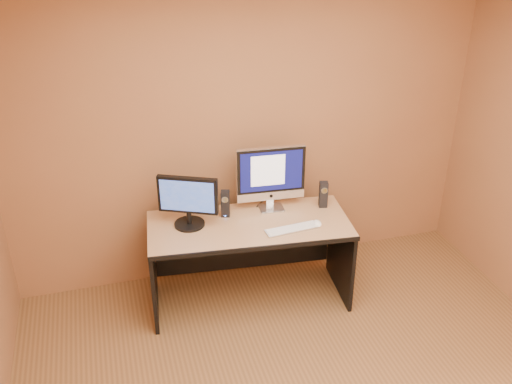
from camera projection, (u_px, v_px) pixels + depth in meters
walls at (347, 265)px, 3.01m from camera, size 4.00×4.00×2.60m
ceiling at (369, 11)px, 2.41m from camera, size 4.00×4.00×0.00m
desk at (249, 262)px, 4.66m from camera, size 1.65×0.86×0.73m
imac at (272, 179)px, 4.58m from camera, size 0.58×0.25×0.55m
second_monitor at (188, 202)px, 4.38m from camera, size 0.53×0.42×0.42m
speaker_left at (225, 204)px, 4.56m from camera, size 0.09×0.09×0.22m
speaker_right at (323, 194)px, 4.70m from camera, size 0.08×0.09×0.22m
keyboard at (292, 229)px, 4.41m from camera, size 0.44×0.15×0.02m
mouse at (318, 223)px, 4.46m from camera, size 0.06×0.10×0.04m
cable_a at (269, 202)px, 4.81m from camera, size 0.06×0.21×0.01m
cable_b at (261, 202)px, 4.80m from camera, size 0.13×0.14×0.01m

